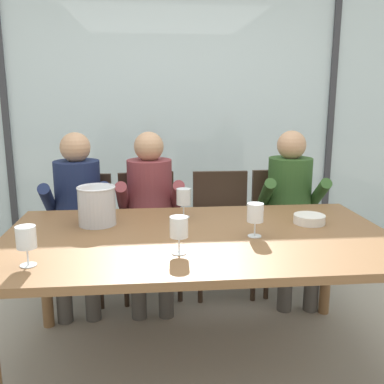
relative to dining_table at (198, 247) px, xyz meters
name	(u,v)px	position (x,y,z in m)	size (l,w,h in m)	color
ground	(184,285)	(0.00, 1.00, -0.67)	(14.00, 14.00, 0.00)	#9E9384
window_glass_panel	(174,110)	(0.00, 2.27, 0.63)	(7.22, 0.03, 2.60)	silver
window_mullion_left	(6,111)	(-1.63, 2.25, 0.63)	(0.06, 0.06, 2.60)	#38383D
window_mullion_right	(331,110)	(1.63, 2.25, 0.63)	(0.06, 0.06, 2.60)	#38383D
hillside_vineyard	(163,115)	(0.00, 6.11, 0.43)	(13.22, 2.40, 2.20)	#386633
dining_table	(198,247)	(0.00, 0.00, 0.00)	(2.02, 1.14, 0.74)	brown
chair_near_curtain	(81,225)	(-0.76, 0.97, -0.16)	(0.48, 0.48, 0.88)	#332319
chair_left_of_center	(148,223)	(-0.27, 0.99, -0.16)	(0.48, 0.48, 0.88)	#332319
chair_center	(222,221)	(0.29, 0.98, -0.16)	(0.44, 0.44, 0.88)	#332319
chair_right_of_center	(281,219)	(0.76, 1.00, -0.16)	(0.45, 0.45, 0.88)	#332319
person_navy_polo	(78,207)	(-0.75, 0.84, 0.02)	(0.49, 0.63, 1.20)	#192347
person_maroon_top	(150,205)	(-0.25, 0.84, 0.02)	(0.46, 0.61, 1.20)	brown
person_olive_shirt	(291,202)	(0.77, 0.84, 0.02)	(0.49, 0.63, 1.20)	#2D5123
ice_bucket_primary	(97,205)	(-0.54, 0.24, 0.18)	(0.21, 0.21, 0.22)	#B7B7BC
tasting_bowl	(309,219)	(0.65, 0.15, 0.09)	(0.18, 0.18, 0.05)	silver
wine_glass_by_left_taster	(179,229)	(-0.12, -0.26, 0.19)	(0.08, 0.08, 0.17)	silver
wine_glass_near_bucket	(255,214)	(0.28, -0.05, 0.19)	(0.08, 0.08, 0.17)	silver
wine_glass_center_pour	(184,198)	(-0.05, 0.34, 0.19)	(0.08, 0.08, 0.17)	silver
wine_glass_by_right_taster	(26,239)	(-0.76, -0.34, 0.19)	(0.08, 0.08, 0.17)	silver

